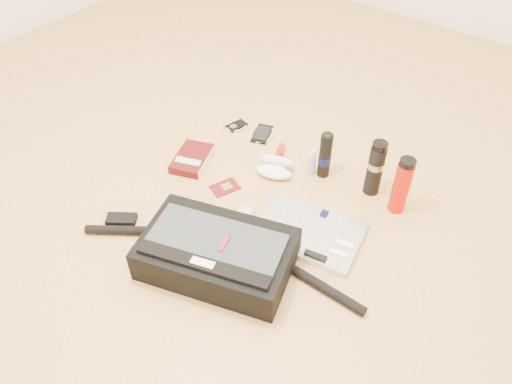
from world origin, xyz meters
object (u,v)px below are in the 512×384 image
(thermos_black, at_px, (375,168))
(thermos_red, at_px, (402,186))
(laptop, at_px, (309,232))
(messenger_bag, at_px, (216,253))
(book, at_px, (192,159))

(thermos_black, height_order, thermos_red, same)
(thermos_black, bearing_deg, laptop, -101.06)
(messenger_bag, xyz_separation_m, thermos_black, (0.23, 0.65, 0.06))
(messenger_bag, relative_size, laptop, 2.35)
(laptop, distance_m, thermos_black, 0.36)
(messenger_bag, relative_size, thermos_black, 4.10)
(thermos_black, xyz_separation_m, thermos_red, (0.12, -0.03, -0.00))
(book, xyz_separation_m, thermos_black, (0.67, 0.30, 0.10))
(thermos_black, bearing_deg, messenger_bag, -109.89)
(laptop, distance_m, book, 0.61)
(messenger_bag, distance_m, book, 0.56)
(thermos_red, bearing_deg, messenger_bag, -119.89)
(laptop, xyz_separation_m, thermos_red, (0.19, 0.31, 0.11))
(laptop, bearing_deg, book, 165.03)
(book, bearing_deg, thermos_red, -1.95)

